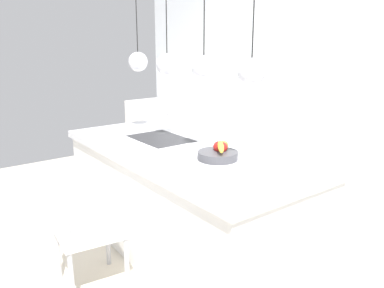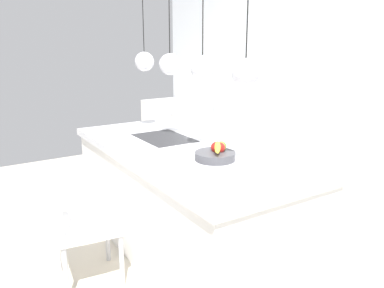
# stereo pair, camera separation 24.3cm
# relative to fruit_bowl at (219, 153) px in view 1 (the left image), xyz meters

# --- Properties ---
(floor) EXTENTS (6.60, 6.60, 0.00)m
(floor) POSITION_rel_fruit_bowl_xyz_m (-0.42, -0.01, -0.95)
(floor) COLOR beige
(floor) RESTS_ON ground
(back_wall) EXTENTS (6.00, 0.10, 2.60)m
(back_wall) POSITION_rel_fruit_bowl_xyz_m (-0.42, 1.64, 0.35)
(back_wall) COLOR white
(back_wall) RESTS_ON ground
(kitchen_island) EXTENTS (2.35, 1.10, 0.90)m
(kitchen_island) POSITION_rel_fruit_bowl_xyz_m (-0.42, -0.01, -0.50)
(kitchen_island) COLOR white
(kitchen_island) RESTS_ON ground
(sink_basin) EXTENTS (0.56, 0.40, 0.02)m
(sink_basin) POSITION_rel_fruit_bowl_xyz_m (-0.79, -0.01, -0.05)
(sink_basin) COLOR #2D2D30
(sink_basin) RESTS_ON kitchen_island
(faucet) EXTENTS (0.02, 0.17, 0.22)m
(faucet) POSITION_rel_fruit_bowl_xyz_m (-0.79, 0.20, 0.10)
(faucet) COLOR silver
(faucet) RESTS_ON kitchen_island
(fruit_bowl) EXTENTS (0.30, 0.30, 0.15)m
(fruit_bowl) POSITION_rel_fruit_bowl_xyz_m (0.00, 0.00, 0.00)
(fruit_bowl) COLOR #4C4C51
(fruit_bowl) RESTS_ON kitchen_island
(side_counter) EXTENTS (1.10, 0.60, 0.84)m
(side_counter) POSITION_rel_fruit_bowl_xyz_m (-2.82, 1.27, -0.53)
(side_counter) COLOR white
(side_counter) RESTS_ON ground
(chair_near) EXTENTS (0.52, 0.50, 0.86)m
(chair_near) POSITION_rel_fruit_bowl_xyz_m (-0.38, -0.95, -0.45)
(chair_near) COLOR white
(chair_near) RESTS_ON ground
(pendant_light_left) EXTENTS (0.18, 0.18, 0.78)m
(pendant_light_left) POSITION_rel_fruit_bowl_xyz_m (-1.15, -0.01, 0.62)
(pendant_light_left) COLOR silver
(pendant_light_center_left) EXTENTS (0.18, 0.18, 0.78)m
(pendant_light_center_left) POSITION_rel_fruit_bowl_xyz_m (-0.66, -0.01, 0.62)
(pendant_light_center_left) COLOR silver
(pendant_light_center_right) EXTENTS (0.18, 0.18, 0.78)m
(pendant_light_center_right) POSITION_rel_fruit_bowl_xyz_m (-0.17, -0.01, 0.62)
(pendant_light_center_right) COLOR silver
(pendant_light_right) EXTENTS (0.18, 0.18, 0.78)m
(pendant_light_right) POSITION_rel_fruit_bowl_xyz_m (0.31, -0.01, 0.62)
(pendant_light_right) COLOR silver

